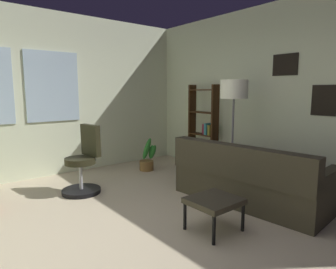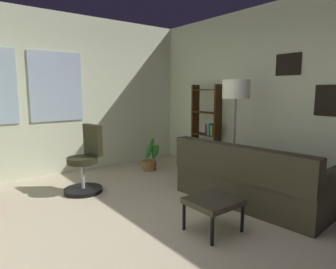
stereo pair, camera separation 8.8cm
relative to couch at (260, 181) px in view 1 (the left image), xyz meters
The scene contains 9 objects.
ground_plane 1.88m from the couch, behind, with size 5.36×5.56×0.10m, color beige.
wall_back_with_windows 3.81m from the couch, 120.44° to the left, with size 5.36×0.12×2.85m.
wall_right_with_frames 1.49m from the couch, 18.58° to the left, with size 0.12×5.56×2.85m.
couch is the anchor object (origin of this frame).
footstool 1.13m from the couch, behind, with size 0.52×0.48×0.36m.
office_chair 2.53m from the couch, 132.14° to the left, with size 0.56×0.56×1.00m.
bookshelf 1.86m from the couch, 69.28° to the left, with size 0.18×0.64×1.62m.
floor_lamp 1.34m from the couch, 72.44° to the left, with size 0.41×0.41×1.66m.
potted_plant 2.34m from the couch, 95.16° to the left, with size 0.41×0.31×0.62m.
Camera 1 is at (-1.57, -2.50, 1.50)m, focal length 31.48 mm.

